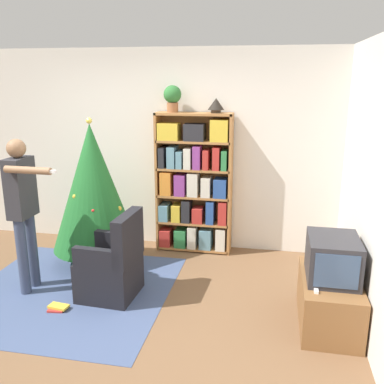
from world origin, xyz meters
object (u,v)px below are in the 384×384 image
(bookshelf, at_px, (194,185))
(armchair, at_px, (113,267))
(christmas_tree, at_px, (93,188))
(table_lamp, at_px, (216,105))
(potted_plant, at_px, (172,97))
(television, at_px, (333,258))
(standing_person, at_px, (23,203))

(bookshelf, bearing_deg, armchair, -113.16)
(christmas_tree, distance_m, table_lamp, 1.79)
(potted_plant, distance_m, table_lamp, 0.55)
(christmas_tree, relative_size, armchair, 1.95)
(television, xyz_separation_m, standing_person, (-3.09, 0.09, 0.31))
(christmas_tree, relative_size, table_lamp, 8.95)
(standing_person, relative_size, table_lamp, 8.22)
(potted_plant, bearing_deg, armchair, -102.96)
(armchair, bearing_deg, television, 89.93)
(potted_plant, relative_size, table_lamp, 1.64)
(television, xyz_separation_m, christmas_tree, (-2.65, 0.86, 0.30))
(bookshelf, bearing_deg, christmas_tree, -148.90)
(armchair, bearing_deg, table_lamp, 151.54)
(bookshelf, height_order, armchair, bookshelf)
(bookshelf, xyz_separation_m, armchair, (-0.60, -1.39, -0.57))
(christmas_tree, xyz_separation_m, standing_person, (-0.43, -0.77, 0.01))
(television, distance_m, table_lamp, 2.36)
(christmas_tree, bearing_deg, table_lamp, 26.07)
(television, distance_m, armchair, 2.19)
(potted_plant, bearing_deg, bookshelf, -1.59)
(christmas_tree, xyz_separation_m, potted_plant, (0.82, 0.67, 1.03))
(television, xyz_separation_m, armchair, (-2.16, 0.13, -0.34))
(television, relative_size, armchair, 0.61)
(armchair, bearing_deg, bookshelf, 160.10)
(potted_plant, bearing_deg, television, -39.79)
(christmas_tree, xyz_separation_m, armchair, (0.50, -0.74, -0.64))
(christmas_tree, relative_size, standing_person, 1.09)
(armchair, relative_size, table_lamp, 4.60)
(television, distance_m, potted_plant, 2.74)
(christmas_tree, bearing_deg, television, -17.97)
(bookshelf, xyz_separation_m, potted_plant, (-0.27, 0.01, 1.11))
(armchair, height_order, potted_plant, potted_plant)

